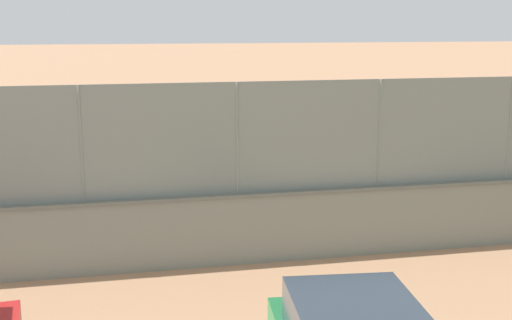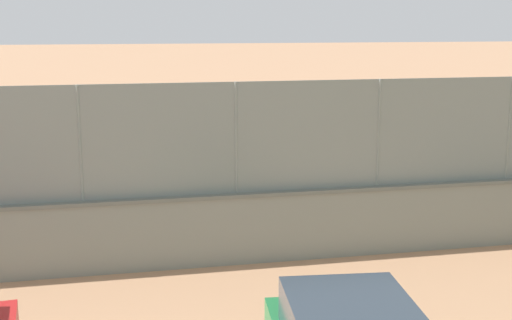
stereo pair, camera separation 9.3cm
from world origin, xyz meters
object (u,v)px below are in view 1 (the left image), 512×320
player_near_wall_returning (159,131)px  courtside_bench (463,212)px  player_baseline_waiting (280,189)px  player_foreground_swinging (219,140)px  sports_ball (166,167)px

player_near_wall_returning → courtside_bench: bearing=120.9°
player_baseline_waiting → player_foreground_swinging: 7.01m
player_baseline_waiting → courtside_bench: (-4.26, 1.21, -0.49)m
player_foreground_swinging → sports_ball: player_foreground_swinging is taller
player_foreground_swinging → courtside_bench: size_ratio=1.05×
player_near_wall_returning → courtside_bench: size_ratio=1.01×
courtside_bench → sports_ball: bearing=-53.5°
player_near_wall_returning → player_foreground_swinging: player_foreground_swinging is taller
player_foreground_swinging → sports_ball: 2.09m
sports_ball → player_foreground_swinging: bearing=163.8°
player_baseline_waiting → player_foreground_swinging: bearing=-86.6°
player_baseline_waiting → sports_ball: 7.88m
player_near_wall_returning → player_baseline_waiting: bearing=103.1°
player_baseline_waiting → courtside_bench: bearing=164.1°
sports_ball → player_baseline_waiting: bearing=106.3°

